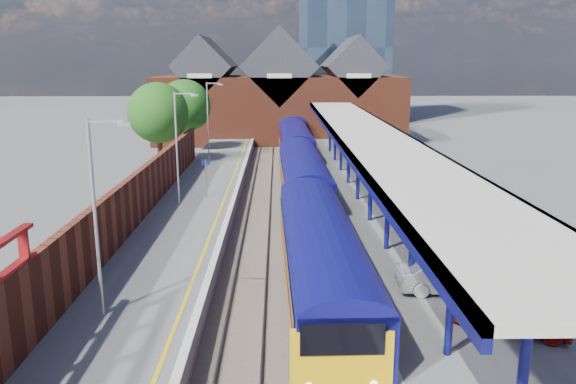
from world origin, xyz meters
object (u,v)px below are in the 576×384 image
object	(u,v)px
lamp_post_b	(98,206)
parked_car_silver	(450,276)
lamp_post_c	(179,141)
parked_car_dark	(493,269)
train	(298,155)
platform_sign	(206,171)
parked_car_red	(511,310)
lamp_post_d	(209,116)
parked_car_blue	(505,281)

from	to	relation	value
lamp_post_b	parked_car_silver	size ratio (longest dim) A/B	1.73
lamp_post_c	parked_car_dark	xyz separation A→B (m)	(14.81, -13.51, -3.33)
train	parked_car_dark	distance (m)	26.35
train	platform_sign	distance (m)	11.85
platform_sign	lamp_post_b	bearing A→B (deg)	-94.33
parked_car_red	parked_car_silver	distance (m)	3.31
train	lamp_post_b	xyz separation A→B (m)	(-7.86, -27.90, 2.87)
platform_sign	parked_car_dark	distance (m)	20.55
train	lamp_post_c	size ratio (longest dim) A/B	9.42
train	lamp_post_d	distance (m)	9.32
lamp_post_b	parked_car_blue	bearing A→B (deg)	5.13
train	lamp_post_d	bearing A→B (deg)	152.42
parked_car_red	parked_car_blue	world-z (taller)	parked_car_red
parked_car_red	parked_car_blue	bearing A→B (deg)	7.04
parked_car_silver	parked_car_dark	distance (m)	2.11
parked_car_silver	parked_car_blue	xyz separation A→B (m)	(2.03, -0.41, -0.07)
train	parked_car_silver	distance (m)	26.63
train	parked_car_silver	bearing A→B (deg)	-79.22
lamp_post_c	parked_car_blue	xyz separation A→B (m)	(14.86, -14.67, -3.39)
parked_car_dark	lamp_post_c	bearing A→B (deg)	68.70
lamp_post_d	platform_sign	size ratio (longest dim) A/B	2.80
lamp_post_b	lamp_post_d	size ratio (longest dim) A/B	1.00
lamp_post_c	parked_car_dark	distance (m)	20.32
lamp_post_d	parked_car_red	bearing A→B (deg)	-67.29
parked_car_red	parked_car_dark	xyz separation A→B (m)	(0.84, 3.86, -0.02)
parked_car_blue	lamp_post_c	bearing A→B (deg)	53.54
train	lamp_post_d	size ratio (longest dim) A/B	9.42
parked_car_red	parked_car_silver	size ratio (longest dim) A/B	0.99
parked_car_silver	parked_car_blue	bearing A→B (deg)	-99.14
lamp_post_b	parked_car_silver	xyz separation A→B (m)	(12.83, 1.74, -3.33)
train	parked_car_blue	world-z (taller)	train
parked_car_silver	parked_car_dark	xyz separation A→B (m)	(1.97, 0.75, -0.00)
platform_sign	parked_car_red	distance (m)	23.13
parked_car_red	parked_car_dark	distance (m)	3.95
lamp_post_b	lamp_post_c	bearing A→B (deg)	90.00
train	lamp_post_c	distance (m)	14.54
platform_sign	parked_car_silver	distance (m)	19.92
parked_car_red	parked_car_dark	bearing A→B (deg)	13.09
lamp_post_c	lamp_post_d	distance (m)	16.00
platform_sign	parked_car_silver	xyz separation A→B (m)	(11.47, -16.26, -1.02)
train	parked_car_red	xyz separation A→B (m)	(6.11, -29.27, -0.44)
lamp_post_b	parked_car_red	world-z (taller)	lamp_post_b
platform_sign	parked_car_dark	world-z (taller)	platform_sign
train	parked_car_red	distance (m)	29.90
parked_car_red	lamp_post_b	bearing A→B (deg)	109.80
lamp_post_c	parked_car_red	distance (m)	22.53
train	parked_car_dark	world-z (taller)	train
lamp_post_b	parked_car_blue	distance (m)	15.30
parked_car_dark	parked_car_blue	distance (m)	1.16
lamp_post_c	parked_car_blue	distance (m)	21.15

